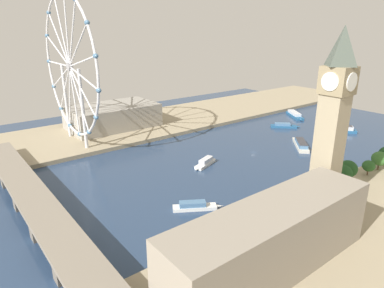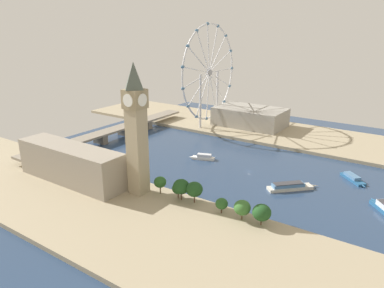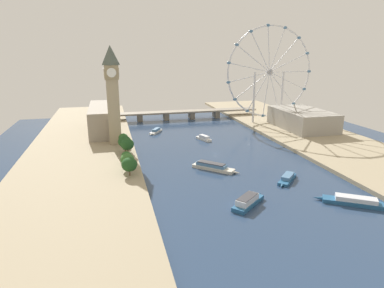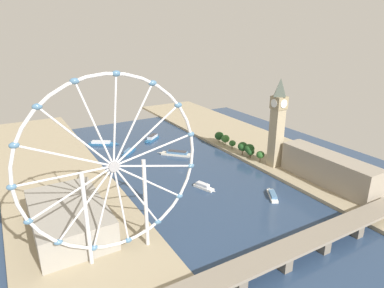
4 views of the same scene
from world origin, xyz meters
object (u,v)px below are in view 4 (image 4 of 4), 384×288
tour_boat_2 (272,195)px  clock_tower (277,122)px  tour_boat_1 (152,138)px  riverside_hall (69,218)px  parliament_block (328,169)px  river_bridge (301,246)px  tour_boat_0 (204,187)px  tour_boat_4 (102,143)px  ferris_wheel (114,167)px  tour_boat_3 (176,153)px  tour_boat_5 (129,151)px

tour_boat_2 → clock_tower: bearing=-12.7°
tour_boat_1 → riverside_hall: bearing=10.3°
parliament_block → river_bridge: parliament_block is taller
clock_tower → tour_boat_1: 162.91m
river_bridge → tour_boat_2: (-38.77, -65.27, -6.01)m
tour_boat_0 → tour_boat_4: size_ratio=0.66×
ferris_wheel → riverside_hall: ferris_wheel is taller
parliament_block → tour_boat_4: size_ratio=2.64×
parliament_block → tour_boat_1: parliament_block is taller
tour_boat_3 → tour_boat_0: bearing=123.6°
tour_boat_0 → tour_boat_5: bearing=172.6°
ferris_wheel → river_bridge: size_ratio=0.54×
ferris_wheel → tour_boat_3: ferris_wheel is taller
clock_tower → tour_boat_1: bearing=-63.9°
tour_boat_4 → tour_boat_5: size_ratio=1.52×
tour_boat_3 → riverside_hall: bearing=80.7°
tour_boat_2 → tour_boat_0: bearing=76.0°
parliament_block → tour_boat_5: parliament_block is taller
tour_boat_2 → tour_boat_3: (24.75, -124.02, 0.43)m
parliament_block → river_bridge: size_ratio=0.44×
tour_boat_1 → parliament_block: bearing=72.9°
river_bridge → tour_boat_5: (27.59, -222.14, -6.08)m
tour_boat_1 → tour_boat_5: tour_boat_1 is taller
ferris_wheel → riverside_hall: size_ratio=1.46×
tour_boat_5 → river_bridge: bearing=-128.6°
river_bridge → tour_boat_2: bearing=-120.7°
ferris_wheel → tour_boat_0: 120.76m
ferris_wheel → tour_boat_1: (-107.27, -195.50, -57.25)m
riverside_hall → tour_boat_0: bearing=-174.1°
tour_boat_1 → tour_boat_5: bearing=-5.2°
tour_boat_5 → tour_boat_0: bearing=-123.3°
tour_boat_3 → tour_boat_4: 95.02m
tour_boat_2 → river_bridge: bearing=-179.5°
river_bridge → tour_boat_3: size_ratio=6.79×
clock_tower → parliament_block: bearing=103.7°
parliament_block → tour_boat_3: 155.63m
clock_tower → tour_boat_2: bearing=46.0°
tour_boat_1 → tour_boat_3: (-1.43, 60.77, -0.31)m
parliament_block → tour_boat_1: size_ratio=3.42×
ferris_wheel → tour_boat_4: ferris_wheel is taller
ferris_wheel → tour_boat_1: bearing=-118.8°
ferris_wheel → tour_boat_5: (-67.10, -167.57, -58.06)m
parliament_block → riverside_hall: (210.42, -38.19, -3.20)m
ferris_wheel → tour_boat_3: bearing=-128.9°
tour_boat_3 → tour_boat_4: size_ratio=0.88×
tour_boat_1 → tour_boat_3: tour_boat_1 is taller
tour_boat_0 → tour_boat_5: 118.29m
riverside_hall → river_bridge: (-116.16, 94.85, -5.07)m
river_bridge → tour_boat_4: river_bridge is taller
riverside_hall → tour_boat_5: 155.47m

